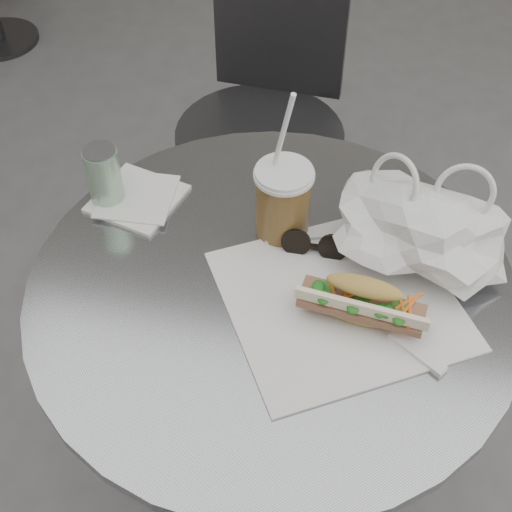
% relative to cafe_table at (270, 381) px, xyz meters
% --- Properties ---
extents(cafe_table, '(0.76, 0.76, 0.74)m').
position_rel_cafe_table_xyz_m(cafe_table, '(0.00, 0.00, 0.00)').
color(cafe_table, slate).
rests_on(cafe_table, ground).
extents(chair_far, '(0.41, 0.42, 0.79)m').
position_rel_cafe_table_xyz_m(chair_far, '(-0.16, 0.71, -0.11)').
color(chair_far, '#2D2D30').
rests_on(chair_far, ground).
extents(sandwich_paper, '(0.45, 0.44, 0.00)m').
position_rel_cafe_table_xyz_m(sandwich_paper, '(0.11, -0.01, 0.28)').
color(sandwich_paper, white).
rests_on(sandwich_paper, cafe_table).
extents(banh_mi, '(0.23, 0.11, 0.08)m').
position_rel_cafe_table_xyz_m(banh_mi, '(0.14, -0.04, 0.31)').
color(banh_mi, gold).
rests_on(banh_mi, sandwich_paper).
extents(iced_coffee, '(0.10, 0.10, 0.28)m').
position_rel_cafe_table_xyz_m(iced_coffee, '(-0.01, 0.12, 0.34)').
color(iced_coffee, brown).
rests_on(iced_coffee, cafe_table).
extents(sunglasses, '(0.11, 0.02, 0.05)m').
position_rel_cafe_table_xyz_m(sunglasses, '(0.05, 0.08, 0.29)').
color(sunglasses, black).
rests_on(sunglasses, cafe_table).
extents(plastic_bag, '(0.31, 0.27, 0.13)m').
position_rel_cafe_table_xyz_m(plastic_bag, '(0.21, 0.10, 0.34)').
color(plastic_bag, white).
rests_on(plastic_bag, cafe_table).
extents(napkin_stack, '(0.17, 0.17, 0.01)m').
position_rel_cafe_table_xyz_m(napkin_stack, '(-0.26, 0.14, 0.28)').
color(napkin_stack, white).
rests_on(napkin_stack, cafe_table).
extents(drink_can, '(0.06, 0.06, 0.11)m').
position_rel_cafe_table_xyz_m(drink_can, '(-0.31, 0.12, 0.33)').
color(drink_can, '#58985D').
rests_on(drink_can, cafe_table).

